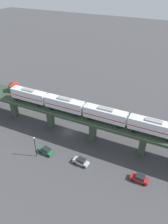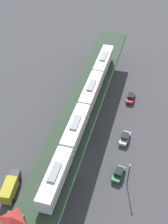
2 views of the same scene
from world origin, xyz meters
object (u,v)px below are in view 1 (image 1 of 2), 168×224
at_px(street_car_silver, 81,161).
at_px(subway_train, 84,109).
at_px(signal_hut, 14,86).
at_px(street_lamp, 35,145).
at_px(delivery_truck, 55,105).
at_px(street_car_red, 140,178).
at_px(street_car_green, 46,151).

bearing_deg(street_car_silver, subway_train, 21.12).
bearing_deg(subway_train, street_car_silver, -158.88).
relative_size(signal_hut, street_car_silver, 0.75).
xyz_separation_m(subway_train, signal_hut, (3.60, 28.15, -0.74)).
height_order(subway_train, street_lamp, subway_train).
height_order(street_car_silver, street_lamp, street_lamp).
xyz_separation_m(street_car_silver, delivery_truck, (20.16, 20.76, 0.82)).
bearing_deg(signal_hut, street_car_red, -103.89).
xyz_separation_m(street_car_red, street_lamp, (-4.00, 28.05, 3.17)).
height_order(street_car_silver, delivery_truck, delivery_truck).
bearing_deg(signal_hut, delivery_truck, -56.38).
xyz_separation_m(delivery_truck, street_lamp, (-22.97, -8.22, 2.35)).
height_order(subway_train, street_car_silver, subway_train).
distance_m(street_car_green, street_lamp, 4.25).
distance_m(street_car_red, delivery_truck, 40.94).
distance_m(street_car_silver, delivery_truck, 28.95).
distance_m(signal_hut, delivery_truck, 15.85).
bearing_deg(delivery_truck, street_car_silver, -134.16).
relative_size(street_car_silver, street_car_red, 1.02).
relative_size(street_car_green, street_lamp, 0.67).
bearing_deg(street_car_green, street_car_silver, -86.80).
xyz_separation_m(street_car_silver, street_lamp, (-2.81, 12.54, 3.17)).
distance_m(street_car_green, street_car_red, 26.35).
bearing_deg(subway_train, signal_hut, 82.72).
relative_size(subway_train, street_lamp, 7.18).
bearing_deg(street_lamp, signal_hut, 50.74).
relative_size(street_car_green, delivery_truck, 0.62).
xyz_separation_m(signal_hut, street_lamp, (-15.68, -19.19, -6.47)).
bearing_deg(subway_train, street_car_green, 143.93).
bearing_deg(street_car_red, street_car_silver, 94.38).
bearing_deg(delivery_truck, signal_hut, 123.62).
relative_size(signal_hut, delivery_truck, 0.46).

